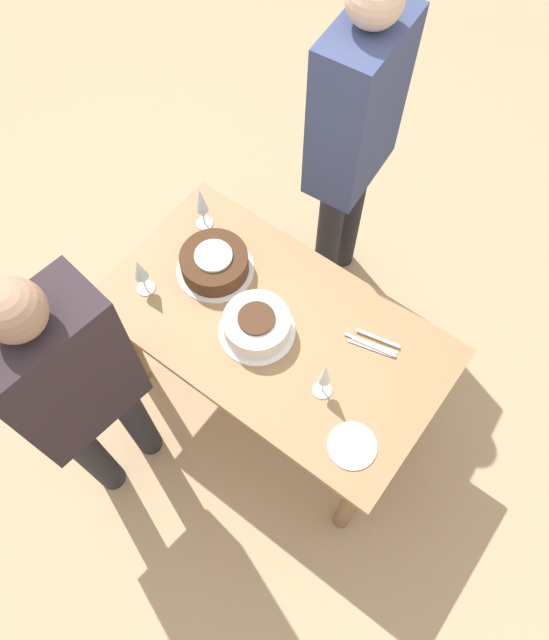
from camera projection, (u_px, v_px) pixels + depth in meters
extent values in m
plane|color=tan|center=(274.00, 395.00, 2.98)|extent=(12.00, 12.00, 0.00)
cube|color=#9E754C|center=(274.00, 328.00, 2.33)|extent=(1.30, 0.73, 0.03)
cylinder|color=brown|center=(425.00, 392.00, 2.61)|extent=(0.07, 0.07, 0.71)
cylinder|color=brown|center=(213.00, 253.00, 2.93)|extent=(0.07, 0.07, 0.71)
cylinder|color=brown|center=(349.00, 504.00, 2.40)|extent=(0.07, 0.07, 0.71)
cylinder|color=brown|center=(129.00, 342.00, 2.72)|extent=(0.07, 0.07, 0.71)
cylinder|color=white|center=(257.00, 331.00, 2.31)|extent=(0.29, 0.29, 0.01)
cylinder|color=white|center=(257.00, 325.00, 2.26)|extent=(0.25, 0.25, 0.09)
cylinder|color=#422614|center=(256.00, 318.00, 2.22)|extent=(0.14, 0.14, 0.01)
cylinder|color=white|center=(215.00, 269.00, 2.43)|extent=(0.30, 0.30, 0.01)
cylinder|color=#422614|center=(214.00, 263.00, 2.39)|extent=(0.26, 0.26, 0.09)
cylinder|color=white|center=(213.00, 256.00, 2.34)|extent=(0.14, 0.14, 0.01)
cylinder|color=silver|center=(146.00, 288.00, 2.39)|extent=(0.07, 0.07, 0.00)
cylinder|color=silver|center=(144.00, 282.00, 2.35)|extent=(0.01, 0.01, 0.09)
cone|color=silver|center=(139.00, 269.00, 2.27)|extent=(0.06, 0.06, 0.10)
cylinder|color=silver|center=(205.00, 223.00, 2.53)|extent=(0.07, 0.07, 0.00)
cylinder|color=silver|center=(204.00, 216.00, 2.49)|extent=(0.01, 0.01, 0.09)
cone|color=silver|center=(201.00, 200.00, 2.39)|extent=(0.05, 0.05, 0.13)
cylinder|color=silver|center=(322.00, 390.00, 2.20)|extent=(0.07, 0.07, 0.00)
cylinder|color=silver|center=(323.00, 385.00, 2.16)|extent=(0.01, 0.01, 0.09)
cone|color=silver|center=(325.00, 374.00, 2.07)|extent=(0.04, 0.04, 0.12)
cylinder|color=white|center=(352.00, 446.00, 2.11)|extent=(0.17, 0.17, 0.01)
cube|color=silver|center=(375.00, 345.00, 2.28)|extent=(0.17, 0.06, 0.00)
cube|color=silver|center=(370.00, 348.00, 2.27)|extent=(0.17, 0.05, 0.00)
cube|color=silver|center=(366.00, 343.00, 2.28)|extent=(0.17, 0.04, 0.00)
cube|color=silver|center=(374.00, 347.00, 2.27)|extent=(0.17, 0.04, 0.00)
cube|color=silver|center=(378.00, 338.00, 2.28)|extent=(0.17, 0.05, 0.00)
cylinder|color=#232328|center=(350.00, 212.00, 2.97)|extent=(0.11, 0.11, 0.82)
cylinder|color=#232328|center=(328.00, 244.00, 2.89)|extent=(0.11, 0.11, 0.82)
cube|color=#38426B|center=(358.00, 107.00, 2.26)|extent=(0.25, 0.42, 0.68)
cylinder|color=#232328|center=(92.00, 456.00, 2.47)|extent=(0.11, 0.11, 0.75)
cylinder|color=#232328|center=(135.00, 418.00, 2.54)|extent=(0.11, 0.11, 0.75)
cube|color=#2D2328|center=(62.00, 372.00, 1.90)|extent=(0.27, 0.42, 0.62)
sphere|color=#997056|center=(13.00, 311.00, 1.54)|extent=(0.17, 0.17, 0.17)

